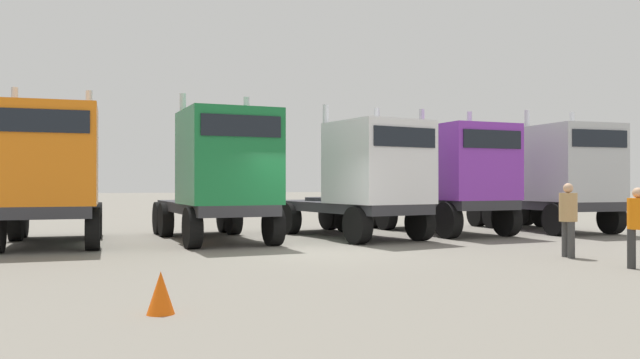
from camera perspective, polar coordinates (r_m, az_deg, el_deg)
name	(u,v)px	position (r m, az deg, el deg)	size (l,w,h in m)	color
ground	(317,253)	(15.49, -0.23, -6.59)	(200.00, 200.00, 0.00)	slate
semi_truck_orange	(49,173)	(18.19, -23.02, 0.52)	(2.58, 5.92, 4.29)	#333338
semi_truck_green	(222,174)	(18.17, -8.73, 0.46)	(3.04, 6.54, 4.27)	#333338
semi_truck_white	(365,178)	(19.28, 4.05, 0.10)	(3.75, 6.75, 4.08)	#333338
semi_truck_purple	(455,178)	(21.41, 12.01, 0.09)	(2.98, 6.46, 4.14)	#333338
semi_truck_silver	(562,178)	(23.32, 20.84, 0.15)	(2.61, 5.94, 4.22)	#333338
visitor_in_hivis	(638,222)	(14.11, 26.54, -3.40)	(0.48, 0.48, 1.60)	#303030
visitor_with_camera	(568,214)	(15.56, 21.30, -2.93)	(0.48, 0.48, 1.69)	#3E3E3E
traffic_cone_near	(161,293)	(8.59, -14.05, -9.78)	(0.36, 0.36, 0.56)	#F2590C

